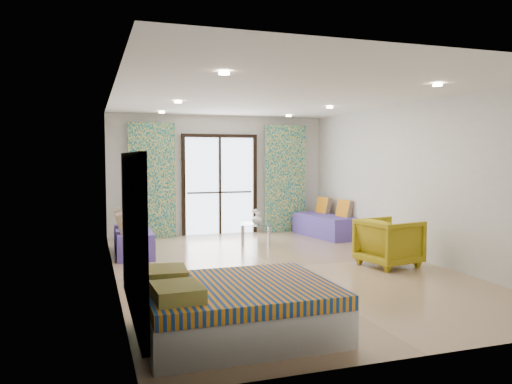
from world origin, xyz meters
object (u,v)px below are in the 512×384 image
object	(u,v)px
daybed_left	(132,240)
bed	(236,308)
armchair	(389,240)
coffee_table	(256,226)
daybed_right	(325,225)

from	to	relation	value
daybed_left	bed	bearing A→B (deg)	-81.22
bed	armchair	size ratio (longest dim) A/B	2.17
bed	coffee_table	size ratio (longest dim) A/B	2.35
daybed_right	coffee_table	world-z (taller)	daybed_right
bed	daybed_left	bearing A→B (deg)	98.00
daybed_left	armchair	distance (m)	4.51
daybed_right	bed	bearing A→B (deg)	-132.21
coffee_table	daybed_right	bearing A→B (deg)	11.65
daybed_left	armchair	xyz separation A→B (m)	(3.85, -2.33, 0.18)
bed	armchair	xyz separation A→B (m)	(3.21, 2.22, 0.16)
coffee_table	armchair	distance (m)	3.02
armchair	coffee_table	bearing A→B (deg)	16.47
armchair	daybed_left	bearing A→B (deg)	48.36
bed	daybed_right	xyz separation A→B (m)	(3.59, 5.27, -0.00)
daybed_left	coffee_table	xyz separation A→B (m)	(2.48, 0.36, 0.12)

